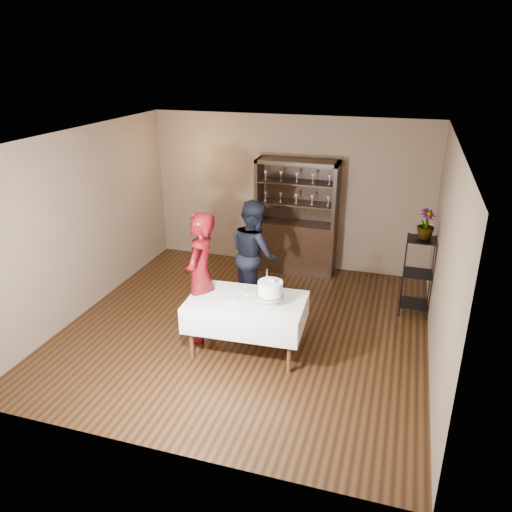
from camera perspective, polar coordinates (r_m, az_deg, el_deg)
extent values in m
plane|color=black|center=(7.22, -1.18, -8.25)|extent=(5.00, 5.00, 0.00)
plane|color=white|center=(6.29, -1.38, 13.43)|extent=(5.00, 5.00, 0.00)
cube|color=brown|center=(8.93, 3.80, 7.21)|extent=(5.00, 0.02, 2.70)
cube|color=brown|center=(7.75, -19.14, 3.64)|extent=(0.02, 5.00, 2.70)
cube|color=brown|center=(6.36, 20.64, -0.60)|extent=(0.02, 5.00, 2.70)
cube|color=black|center=(8.93, 4.51, 1.10)|extent=(1.40, 0.48, 0.90)
cube|color=black|center=(8.83, 5.03, 7.66)|extent=(1.40, 0.03, 1.10)
cube|color=black|center=(8.50, 4.82, 10.69)|extent=(1.40, 0.48, 0.06)
cube|color=black|center=(8.67, 4.67, 6.03)|extent=(1.28, 0.42, 0.02)
cube|color=black|center=(8.58, 4.75, 8.40)|extent=(1.28, 0.42, 0.02)
cylinder|color=black|center=(7.55, 16.44, -2.66)|extent=(0.02, 0.02, 1.20)
cylinder|color=black|center=(7.57, 19.45, -2.99)|extent=(0.02, 0.02, 1.20)
cylinder|color=black|center=(7.92, 16.53, -1.48)|extent=(0.02, 0.02, 1.20)
cylinder|color=black|center=(7.93, 19.40, -1.80)|extent=(0.02, 0.02, 1.20)
cube|color=black|center=(7.93, 17.58, -5.18)|extent=(0.40, 0.40, 0.02)
cube|color=black|center=(7.72, 18.00, -1.88)|extent=(0.40, 0.40, 0.01)
cube|color=black|center=(7.53, 18.48, 1.80)|extent=(0.40, 0.40, 0.02)
cube|color=silver|center=(6.45, -1.10, -6.39)|extent=(1.53, 0.99, 0.34)
cylinder|color=#4C2F1C|center=(6.46, -7.43, -8.82)|extent=(0.06, 0.06, 0.71)
cylinder|color=#4C2F1C|center=(6.15, 3.84, -10.39)|extent=(0.06, 0.06, 0.71)
cylinder|color=#4C2F1C|center=(7.02, -5.36, -6.00)|extent=(0.06, 0.06, 0.71)
cylinder|color=#4C2F1C|center=(6.74, 4.96, -7.27)|extent=(0.06, 0.06, 0.71)
imported|color=#380507|center=(6.64, -6.37, -2.48)|extent=(0.46, 0.68, 1.81)
imported|color=black|center=(7.52, -0.24, 0.22)|extent=(1.01, 1.04, 1.68)
cylinder|color=white|center=(6.28, 1.62, -5.41)|extent=(0.19, 0.19, 0.01)
cylinder|color=white|center=(6.26, 1.62, -5.07)|extent=(0.05, 0.05, 0.10)
cylinder|color=white|center=(6.24, 1.63, -4.62)|extent=(0.35, 0.35, 0.01)
cylinder|color=#467236|center=(6.23, 1.63, -4.49)|extent=(0.34, 0.34, 0.02)
cylinder|color=white|center=(6.19, 1.64, -3.76)|extent=(0.32, 0.32, 0.19)
sphere|color=#596EC0|center=(6.14, 1.91, -2.89)|extent=(0.02, 0.02, 0.02)
cube|color=silver|center=(6.11, 1.26, -2.41)|extent=(0.02, 0.02, 0.13)
cube|color=black|center=(6.08, 1.27, -1.71)|extent=(0.02, 0.02, 0.05)
cylinder|color=white|center=(6.38, -2.80, -4.96)|extent=(0.25, 0.25, 0.01)
cylinder|color=white|center=(6.58, -0.76, -4.03)|extent=(0.23, 0.23, 0.01)
imported|color=#467236|center=(7.50, 18.86, 3.49)|extent=(0.34, 0.34, 0.43)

